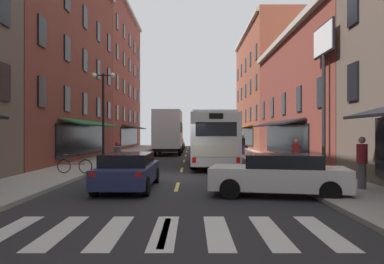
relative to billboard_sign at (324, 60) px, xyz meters
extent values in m
cube|color=#28282B|center=(-7.05, -0.64, -5.67)|extent=(34.80, 80.00, 0.10)
cube|color=#DBCC4C|center=(-7.05, -10.64, -5.61)|extent=(0.14, 2.40, 0.01)
cube|color=#DBCC4C|center=(-7.05, -4.14, -5.61)|extent=(0.14, 2.40, 0.01)
cube|color=#DBCC4C|center=(-7.05, 2.36, -5.61)|extent=(0.14, 2.40, 0.01)
cube|color=#DBCC4C|center=(-7.05, 8.86, -5.61)|extent=(0.14, 2.40, 0.01)
cube|color=#DBCC4C|center=(-7.05, 15.36, -5.61)|extent=(0.14, 2.40, 0.01)
cube|color=#DBCC4C|center=(-7.05, 21.86, -5.61)|extent=(0.14, 2.40, 0.01)
cube|color=#DBCC4C|center=(-7.05, 28.36, -5.61)|extent=(0.14, 2.40, 0.01)
cube|color=#DBCC4C|center=(-7.05, 34.86, -5.61)|extent=(0.14, 2.40, 0.01)
cube|color=silver|center=(-10.35, -10.64, -5.61)|extent=(0.50, 2.80, 0.01)
cube|color=silver|center=(-9.25, -10.64, -5.61)|extent=(0.50, 2.80, 0.01)
cube|color=silver|center=(-8.15, -10.64, -5.61)|extent=(0.50, 2.80, 0.01)
cube|color=silver|center=(-7.05, -10.64, -5.61)|extent=(0.50, 2.80, 0.01)
cube|color=silver|center=(-5.95, -10.64, -5.61)|extent=(0.50, 2.80, 0.01)
cube|color=silver|center=(-4.85, -10.64, -5.61)|extent=(0.50, 2.80, 0.01)
cube|color=silver|center=(-3.75, -10.64, -5.61)|extent=(0.50, 2.80, 0.01)
cube|color=#A39E93|center=(-12.95, -0.64, -5.55)|extent=(3.00, 80.00, 0.14)
cube|color=#A39E93|center=(-1.15, -0.64, -5.55)|extent=(3.00, 80.00, 0.14)
cube|color=black|center=(-14.41, -2.64, -1.42)|extent=(0.10, 1.00, 1.60)
cube|color=black|center=(-14.41, -2.64, 1.78)|extent=(0.10, 1.00, 1.60)
cube|color=brown|center=(-18.45, 9.36, 2.14)|extent=(8.00, 19.90, 15.51)
cube|color=black|center=(-14.41, 9.36, -4.07)|extent=(0.10, 12.00, 2.10)
cube|color=#1E6638|center=(-13.70, 9.36, -2.87)|extent=(1.38, 11.20, 0.44)
cube|color=black|center=(-14.41, 1.36, -1.42)|extent=(0.10, 1.00, 1.60)
cube|color=black|center=(-14.41, 5.36, -1.42)|extent=(0.10, 1.00, 1.60)
cube|color=black|center=(-14.41, 9.36, -1.42)|extent=(0.10, 1.00, 1.60)
cube|color=black|center=(-14.41, 13.36, -1.42)|extent=(0.10, 1.00, 1.60)
cube|color=black|center=(-14.41, 17.36, -1.42)|extent=(0.10, 1.00, 1.60)
cube|color=black|center=(-14.41, 1.36, 1.78)|extent=(0.10, 1.00, 1.60)
cube|color=black|center=(-14.41, 5.36, 1.78)|extent=(0.10, 1.00, 1.60)
cube|color=black|center=(-14.41, 9.36, 1.78)|extent=(0.10, 1.00, 1.60)
cube|color=black|center=(-14.41, 13.36, 1.78)|extent=(0.10, 1.00, 1.60)
cube|color=black|center=(-14.41, 17.36, 1.78)|extent=(0.10, 1.00, 1.60)
cube|color=black|center=(-14.41, 9.36, 4.98)|extent=(0.10, 1.00, 1.60)
cube|color=black|center=(-14.41, 13.36, 4.98)|extent=(0.10, 1.00, 1.60)
cube|color=black|center=(-14.41, 17.36, 4.98)|extent=(0.10, 1.00, 1.60)
cube|color=brown|center=(-18.45, 29.36, 3.37)|extent=(8.00, 19.90, 17.97)
cube|color=#B2AD9E|center=(-14.35, 29.36, 12.00)|extent=(0.44, 19.40, 0.40)
cube|color=black|center=(-14.41, 29.36, -4.07)|extent=(0.10, 12.00, 2.10)
cube|color=black|center=(-13.70, 29.36, -2.87)|extent=(1.38, 11.20, 0.44)
cube|color=black|center=(-14.41, 21.36, -1.42)|extent=(0.10, 1.00, 1.60)
cube|color=black|center=(-14.41, 25.36, -1.42)|extent=(0.10, 1.00, 1.60)
cube|color=black|center=(-14.41, 29.36, -1.42)|extent=(0.10, 1.00, 1.60)
cube|color=black|center=(-14.41, 33.36, -1.42)|extent=(0.10, 1.00, 1.60)
cube|color=black|center=(-14.41, 37.36, -1.42)|extent=(0.10, 1.00, 1.60)
cube|color=black|center=(-14.41, 21.36, 1.78)|extent=(0.10, 1.00, 1.60)
cube|color=black|center=(-14.41, 25.36, 1.78)|extent=(0.10, 1.00, 1.60)
cube|color=black|center=(-14.41, 29.36, 1.78)|extent=(0.10, 1.00, 1.60)
cube|color=black|center=(-14.41, 33.36, 1.78)|extent=(0.10, 1.00, 1.60)
cube|color=black|center=(-14.41, 37.36, 1.78)|extent=(0.10, 1.00, 1.60)
cube|color=black|center=(-14.41, 21.36, 4.98)|extent=(0.10, 1.00, 1.60)
cube|color=black|center=(-14.41, 25.36, 4.98)|extent=(0.10, 1.00, 1.60)
cube|color=black|center=(-14.41, 29.36, 4.98)|extent=(0.10, 1.00, 1.60)
cube|color=black|center=(-14.41, 33.36, 4.98)|extent=(0.10, 1.00, 1.60)
cube|color=black|center=(-14.41, 37.36, 4.98)|extent=(0.10, 1.00, 1.60)
cube|color=black|center=(-14.41, 21.36, 8.18)|extent=(0.10, 1.00, 1.60)
cube|color=black|center=(-14.41, 25.36, 8.18)|extent=(0.10, 1.00, 1.60)
cube|color=black|center=(-14.41, 29.36, 8.18)|extent=(0.10, 1.00, 1.60)
cube|color=black|center=(-14.41, 33.36, 8.18)|extent=(0.10, 1.00, 1.60)
cube|color=black|center=(-14.41, 37.36, 8.18)|extent=(0.10, 1.00, 1.60)
cube|color=black|center=(0.31, -2.64, -1.42)|extent=(0.10, 1.00, 1.60)
cube|color=black|center=(0.31, -2.64, 1.78)|extent=(0.10, 1.00, 1.60)
cube|color=brown|center=(4.35, 9.36, -0.90)|extent=(8.00, 19.90, 9.44)
cube|color=#B2AD9E|center=(0.25, 9.36, 3.47)|extent=(0.44, 19.40, 0.40)
cube|color=black|center=(0.31, 9.36, -4.07)|extent=(0.10, 12.00, 2.10)
cube|color=black|center=(-0.40, 9.36, -2.87)|extent=(1.38, 11.20, 0.44)
cube|color=black|center=(0.31, 1.36, -1.42)|extent=(0.10, 1.00, 1.60)
cube|color=black|center=(0.31, 5.36, -1.42)|extent=(0.10, 1.00, 1.60)
cube|color=black|center=(0.31, 9.36, -1.42)|extent=(0.10, 1.00, 1.60)
cube|color=black|center=(0.31, 13.36, -1.42)|extent=(0.10, 1.00, 1.60)
cube|color=black|center=(0.31, 17.36, -1.42)|extent=(0.10, 1.00, 1.60)
cube|color=brown|center=(4.35, 29.36, 1.88)|extent=(8.00, 19.90, 14.99)
cube|color=#B2AD9E|center=(0.25, 29.36, 9.03)|extent=(0.44, 19.40, 0.40)
cube|color=black|center=(0.31, 29.36, -4.07)|extent=(0.10, 12.00, 2.10)
cube|color=brown|center=(-0.40, 29.36, -2.87)|extent=(1.38, 11.20, 0.44)
cube|color=black|center=(0.31, 21.36, -1.42)|extent=(0.10, 1.00, 1.60)
cube|color=black|center=(0.31, 25.36, -1.42)|extent=(0.10, 1.00, 1.60)
cube|color=black|center=(0.31, 29.36, -1.42)|extent=(0.10, 1.00, 1.60)
cube|color=black|center=(0.31, 33.36, -1.42)|extent=(0.10, 1.00, 1.60)
cube|color=black|center=(0.31, 37.36, -1.42)|extent=(0.10, 1.00, 1.60)
cube|color=black|center=(0.31, 21.36, 1.78)|extent=(0.10, 1.00, 1.60)
cube|color=black|center=(0.31, 25.36, 1.78)|extent=(0.10, 1.00, 1.60)
cube|color=black|center=(0.31, 29.36, 1.78)|extent=(0.10, 1.00, 1.60)
cube|color=black|center=(0.31, 33.36, 1.78)|extent=(0.10, 1.00, 1.60)
cube|color=black|center=(0.31, 37.36, 1.78)|extent=(0.10, 1.00, 1.60)
cube|color=black|center=(0.31, 21.36, 4.98)|extent=(0.10, 1.00, 1.60)
cube|color=black|center=(0.31, 25.36, 4.98)|extent=(0.10, 1.00, 1.60)
cube|color=black|center=(0.31, 29.36, 4.98)|extent=(0.10, 1.00, 1.60)
cube|color=black|center=(0.31, 33.36, 4.98)|extent=(0.10, 1.00, 1.60)
cube|color=black|center=(0.31, 37.36, 4.98)|extent=(0.10, 1.00, 1.60)
cylinder|color=black|center=(0.00, 0.00, -2.57)|extent=(0.18, 0.18, 5.82)
cylinder|color=black|center=(0.00, 0.00, -5.36)|extent=(0.40, 0.40, 0.24)
cube|color=black|center=(0.00, 0.00, 1.01)|extent=(0.10, 2.69, 1.51)
cube|color=silver|center=(-0.06, 0.00, 1.01)|extent=(0.04, 2.53, 1.35)
cube|color=silver|center=(0.06, 0.00, 1.01)|extent=(0.04, 2.53, 1.35)
cube|color=silver|center=(-5.24, 5.77, -3.89)|extent=(2.64, 11.19, 2.76)
cube|color=silver|center=(-5.24, 5.77, -2.45)|extent=(2.43, 9.99, 0.16)
cube|color=black|center=(-5.23, 6.07, -3.69)|extent=(2.66, 8.79, 0.96)
cube|color=maroon|center=(-5.24, 5.77, -5.02)|extent=(2.67, 10.79, 0.36)
cube|color=black|center=(-5.19, 11.32, -3.69)|extent=(2.25, 0.14, 1.10)
cube|color=black|center=(-5.28, 0.23, -3.38)|extent=(2.05, 0.14, 0.70)
cube|color=silver|center=(-5.28, 0.22, -4.43)|extent=(2.15, 0.12, 0.64)
cube|color=black|center=(-5.28, 0.22, -2.73)|extent=(0.70, 0.11, 0.28)
cube|color=red|center=(-6.38, 0.22, -4.92)|extent=(0.20, 0.08, 0.28)
cube|color=red|center=(-4.19, 0.20, -4.92)|extent=(0.20, 0.08, 0.28)
cylinder|color=black|center=(-6.38, 9.37, -5.12)|extent=(0.31, 1.00, 1.00)
cylinder|color=black|center=(-4.03, 9.35, -5.12)|extent=(0.31, 1.00, 1.00)
cylinder|color=black|center=(-6.44, 2.70, -5.12)|extent=(0.31, 1.00, 1.00)
cylinder|color=black|center=(-4.09, 2.68, -5.12)|extent=(0.31, 1.00, 1.00)
cube|color=#B21E19|center=(-8.61, 19.00, -4.07)|extent=(2.33, 2.34, 2.40)
cube|color=black|center=(-8.59, 20.11, -3.22)|extent=(2.00, 0.13, 0.80)
cube|color=white|center=(-8.66, 15.41, -3.24)|extent=(2.47, 4.91, 3.34)
cube|color=#196633|center=(-7.44, 15.39, -3.08)|extent=(0.10, 2.93, 0.90)
cube|color=black|center=(-8.64, 16.56, -5.07)|extent=(2.00, 6.81, 0.24)
cylinder|color=black|center=(-9.71, 18.81, -5.17)|extent=(0.29, 0.90, 0.90)
cylinder|color=black|center=(-7.51, 18.78, -5.17)|extent=(0.29, 0.90, 0.90)
cylinder|color=black|center=(-9.77, 14.69, -5.17)|extent=(0.29, 0.90, 0.90)
cylinder|color=black|center=(-7.57, 14.66, -5.17)|extent=(0.29, 0.90, 0.90)
cube|color=navy|center=(-8.81, -4.66, -5.06)|extent=(1.82, 4.62, 0.64)
cube|color=black|center=(-8.81, -4.85, -4.53)|extent=(1.64, 2.50, 0.47)
cube|color=red|center=(-9.54, -6.94, -4.83)|extent=(0.20, 0.06, 0.14)
cube|color=red|center=(-8.12, -6.95, -4.83)|extent=(0.20, 0.06, 0.14)
cylinder|color=black|center=(-9.64, -3.06, -5.30)|extent=(0.23, 0.64, 0.64)
cylinder|color=black|center=(-7.96, -3.07, -5.30)|extent=(0.23, 0.64, 0.64)
cylinder|color=black|center=(-9.67, -6.26, -5.30)|extent=(0.23, 0.64, 0.64)
cylinder|color=black|center=(-7.98, -6.27, -5.30)|extent=(0.23, 0.64, 0.64)
cube|color=#144723|center=(-8.38, 27.51, -5.03)|extent=(1.88, 4.61, 0.69)
cube|color=black|center=(-8.38, 27.33, -4.51)|extent=(1.70, 2.49, 0.42)
cube|color=red|center=(-9.14, 25.24, -4.79)|extent=(0.20, 0.06, 0.14)
cube|color=red|center=(-7.66, 25.23, -4.79)|extent=(0.20, 0.06, 0.14)
cylinder|color=black|center=(-9.24, 29.12, -5.30)|extent=(0.23, 0.64, 0.64)
cylinder|color=black|center=(-7.50, 29.10, -5.30)|extent=(0.23, 0.64, 0.64)
cylinder|color=black|center=(-9.27, 25.92, -5.30)|extent=(0.23, 0.64, 0.64)
cylinder|color=black|center=(-7.52, 25.91, -5.30)|extent=(0.23, 0.64, 0.64)
cube|color=silver|center=(-3.69, -6.26, -5.02)|extent=(4.62, 2.64, 0.70)
cube|color=black|center=(-3.52, -6.30, -4.48)|extent=(2.63, 2.10, 0.45)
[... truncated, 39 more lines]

